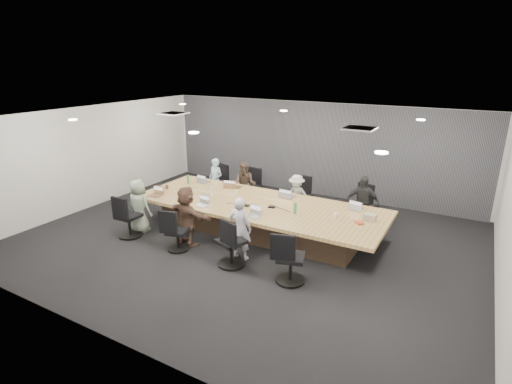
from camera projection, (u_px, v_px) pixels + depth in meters
The scene contains 41 objects.
floor at pixel (248, 240), 9.27m from camera, with size 10.00×8.00×0.00m, color black.
ceiling at pixel (247, 118), 8.39m from camera, with size 10.00×8.00×0.00m, color white.
wall_back at pixel (314, 149), 12.14m from camera, with size 10.00×2.80×0.00m, color silver.
wall_front at pixel (100, 255), 5.52m from camera, with size 10.00×2.80×0.00m, color silver.
wall_left at pixel (94, 157), 11.16m from camera, with size 8.00×2.80×0.00m, color silver.
wall_right at pixel (511, 226), 6.50m from camera, with size 8.00×2.80×0.00m, color silver.
curtain at pixel (313, 149), 12.07m from camera, with size 9.80×0.04×2.80m, color #4F515A.
conference_table at pixel (258, 217), 9.56m from camera, with size 6.00×2.20×0.74m.
chair_0 at pixel (223, 185), 11.98m from camera, with size 0.53×0.53×0.79m, color black, non-canonical shape.
chair_1 at pixel (251, 190), 11.50m from camera, with size 0.56×0.56×0.83m, color black, non-canonical shape.
chair_2 at pixel (301, 199), 10.78m from camera, with size 0.53×0.53×0.79m, color black, non-canonical shape.
chair_3 at pixel (365, 209), 9.97m from camera, with size 0.57×0.57×0.84m, color black, non-canonical shape.
chair_4 at pixel (129, 219), 9.32m from camera, with size 0.57×0.57×0.85m, color black, non-canonical shape.
chair_5 at pixel (178, 234), 8.65m from camera, with size 0.50×0.50×0.73m, color black, non-canonical shape.
chair_6 at pixel (231, 245), 7.98m from camera, with size 0.59×0.59×0.88m, color black, non-canonical shape.
chair_7 at pixel (291, 261), 7.38m from camera, with size 0.57×0.57×0.85m, color black, non-canonical shape.
person_0 at pixel (216, 180), 11.61m from camera, with size 0.47×0.31×1.28m, color #ABC8E5.
laptop_0 at pixel (204, 181), 11.12m from camera, with size 0.30×0.21×0.02m, color #B2B2B7.
person_1 at pixel (245, 185), 11.14m from camera, with size 0.63×0.49×1.30m, color #48392F.
laptop_1 at pixel (234, 187), 10.65m from camera, with size 0.35×0.24×0.02m, color #8C6647.
person_2 at pixel (296, 196), 10.43m from camera, with size 0.75×0.43×1.16m, color #B2B2B2.
laptop_2 at pixel (288, 196), 9.92m from camera, with size 0.36×0.25×0.02m, color #B2B2B7.
person_3 at pixel (362, 203), 9.59m from camera, with size 0.81×0.34×1.38m, color #242427.
laptop_3 at pixel (356, 208), 9.12m from camera, with size 0.31×0.21×0.02m, color #B2B2B7.
person_4 at pixel (139, 206), 9.53m from camera, with size 0.64×0.42×1.31m, color gray.
laptop_4 at pixel (155, 196), 9.96m from camera, with size 0.31×0.21×0.02m, color #8C6647.
person_5 at pixel (187, 216), 8.84m from camera, with size 1.26×0.40×1.36m, color brown.
laptop_5 at pixel (202, 205), 9.28m from camera, with size 0.29×0.20×0.02m, color #B2B2B7.
person_6 at pixel (240, 228), 8.20m from camera, with size 0.49×0.32×1.35m, color #B1ADC0.
laptop_6 at pixel (253, 216), 8.63m from camera, with size 0.31×0.21×0.02m, color #B2B2B7.
bottle_green_left at pixel (188, 179), 10.95m from camera, with size 0.07×0.07×0.23m, color #337E4B.
bottle_green_right at pixel (295, 208), 8.78m from camera, with size 0.07×0.07×0.24m, color #337E4B.
bottle_clear at pixel (211, 191), 9.96m from camera, with size 0.07×0.07×0.23m, color silver.
cup_white_far at pixel (237, 192), 10.14m from camera, with size 0.07×0.07×0.09m, color white.
cup_white_near at pixel (335, 216), 8.55m from camera, with size 0.08×0.08×0.10m, color white.
mug_brown at pixel (167, 187), 10.51m from camera, with size 0.08×0.08×0.10m, color brown.
mic_left at pixel (246, 205), 9.27m from camera, with size 0.16×0.11×0.03m, color black.
mic_right at pixel (272, 207), 9.17m from camera, with size 0.16×0.10×0.03m, color black.
stapler at pixel (240, 208), 9.04m from camera, with size 0.16×0.04×0.06m, color black.
canvas_bag at pixel (370, 217), 8.42m from camera, with size 0.26×0.16×0.14m, color #AEA389.
snack_packet at pixel (359, 223), 8.28m from camera, with size 0.18×0.12×0.04m, color #C34729.
Camera 1 is at (4.33, -7.26, 3.96)m, focal length 28.00 mm.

